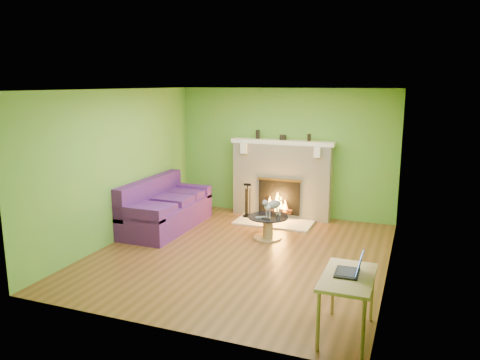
% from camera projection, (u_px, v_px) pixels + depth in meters
% --- Properties ---
extents(floor, '(5.00, 5.00, 0.00)m').
position_uv_depth(floor, '(241.00, 254.00, 7.53)').
color(floor, '#593719').
rests_on(floor, ground).
extents(ceiling, '(5.00, 5.00, 0.00)m').
position_uv_depth(ceiling, '(241.00, 89.00, 7.00)').
color(ceiling, white).
rests_on(ceiling, wall_back).
extents(wall_back, '(5.00, 0.00, 5.00)m').
position_uv_depth(wall_back, '(285.00, 153.00, 9.55)').
color(wall_back, '#609430').
rests_on(wall_back, floor).
extents(wall_front, '(5.00, 0.00, 5.00)m').
position_uv_depth(wall_front, '(157.00, 217.00, 4.98)').
color(wall_front, '#609430').
rests_on(wall_front, floor).
extents(wall_left, '(0.00, 5.00, 5.00)m').
position_uv_depth(wall_left, '(119.00, 165.00, 8.06)').
color(wall_left, '#609430').
rests_on(wall_left, floor).
extents(wall_right, '(0.00, 5.00, 5.00)m').
position_uv_depth(wall_right, '(393.00, 186.00, 6.47)').
color(wall_right, '#609430').
rests_on(wall_right, floor).
extents(window_frame, '(0.00, 1.20, 1.20)m').
position_uv_depth(window_frame, '(388.00, 180.00, 5.60)').
color(window_frame, silver).
rests_on(window_frame, wall_right).
extents(window_pane, '(0.00, 1.06, 1.06)m').
position_uv_depth(window_pane, '(388.00, 180.00, 5.61)').
color(window_pane, white).
rests_on(window_pane, wall_right).
extents(fireplace, '(2.10, 0.46, 1.58)m').
position_uv_depth(fireplace, '(282.00, 180.00, 9.49)').
color(fireplace, beige).
rests_on(fireplace, floor).
extents(hearth, '(1.50, 0.75, 0.03)m').
position_uv_depth(hearth, '(274.00, 222.00, 9.17)').
color(hearth, beige).
rests_on(hearth, floor).
extents(mantel, '(2.10, 0.28, 0.08)m').
position_uv_depth(mantel, '(282.00, 142.00, 9.31)').
color(mantel, white).
rests_on(mantel, fireplace).
extents(sofa, '(0.94, 2.07, 0.93)m').
position_uv_depth(sofa, '(164.00, 209.00, 8.81)').
color(sofa, '#491A64').
rests_on(sofa, floor).
extents(coffee_table, '(0.71, 0.71, 0.40)m').
position_uv_depth(coffee_table, '(268.00, 226.00, 8.24)').
color(coffee_table, tan).
rests_on(coffee_table, floor).
extents(desk, '(0.54, 0.93, 0.69)m').
position_uv_depth(desk, '(348.00, 283.00, 4.99)').
color(desk, tan).
rests_on(desk, floor).
extents(cat, '(0.41, 0.57, 0.34)m').
position_uv_depth(cat, '(273.00, 207.00, 8.19)').
color(cat, '#5D5D62').
rests_on(cat, coffee_table).
extents(remote_silver, '(0.17, 0.13, 0.02)m').
position_uv_depth(remote_silver, '(261.00, 217.00, 8.13)').
color(remote_silver, gray).
rests_on(remote_silver, coffee_table).
extents(remote_black, '(0.16, 0.11, 0.02)m').
position_uv_depth(remote_black, '(266.00, 219.00, 8.03)').
color(remote_black, black).
rests_on(remote_black, coffee_table).
extents(laptop, '(0.30, 0.34, 0.25)m').
position_uv_depth(laptop, '(348.00, 263.00, 5.00)').
color(laptop, black).
rests_on(laptop, desk).
extents(fire_tools, '(0.18, 0.18, 0.69)m').
position_uv_depth(fire_tools, '(247.00, 200.00, 9.45)').
color(fire_tools, black).
rests_on(fire_tools, hearth).
extents(mantel_vase_left, '(0.08, 0.08, 0.18)m').
position_uv_depth(mantel_vase_left, '(258.00, 134.00, 9.50)').
color(mantel_vase_left, black).
rests_on(mantel_vase_left, mantel).
extents(mantel_vase_right, '(0.07, 0.07, 0.14)m').
position_uv_depth(mantel_vase_right, '(309.00, 137.00, 9.13)').
color(mantel_vase_right, black).
rests_on(mantel_vase_right, mantel).
extents(mantel_box, '(0.12, 0.08, 0.10)m').
position_uv_depth(mantel_box, '(283.00, 137.00, 9.32)').
color(mantel_box, black).
rests_on(mantel_box, mantel).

